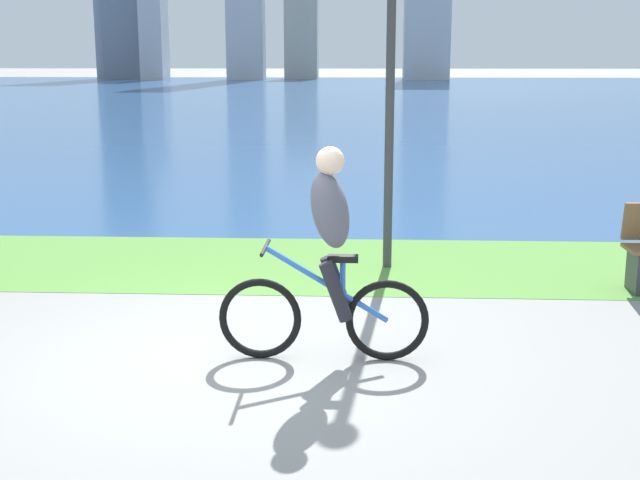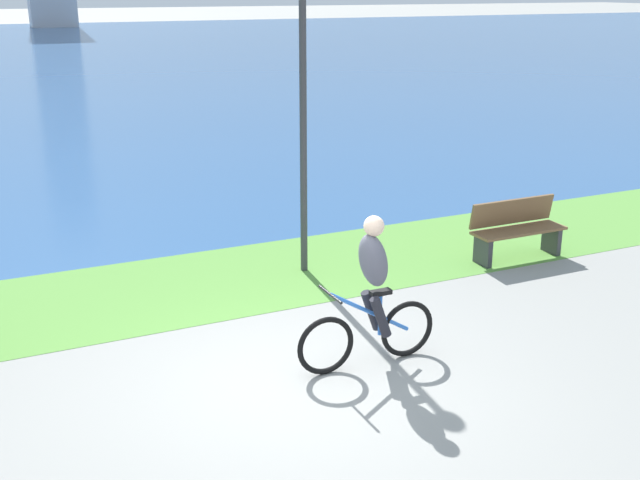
% 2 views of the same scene
% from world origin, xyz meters
% --- Properties ---
extents(ground_plane, '(300.00, 300.00, 0.00)m').
position_xyz_m(ground_plane, '(0.00, 0.00, 0.00)').
color(ground_plane, gray).
extents(grass_strip_bayside, '(120.00, 2.69, 0.01)m').
position_xyz_m(grass_strip_bayside, '(0.00, 3.24, 0.00)').
color(grass_strip_bayside, '#59933D').
rests_on(grass_strip_bayside, ground).
extents(cyclist_lead, '(1.66, 0.52, 1.70)m').
position_xyz_m(cyclist_lead, '(0.84, 0.12, 0.84)').
color(cyclist_lead, black).
rests_on(cyclist_lead, ground).
extents(bench_near_path, '(1.50, 0.47, 0.90)m').
position_xyz_m(bench_near_path, '(4.55, 2.28, 0.45)').
color(bench_near_path, brown).
rests_on(bench_near_path, ground).
extents(lamppost_tall, '(0.28, 0.28, 4.16)m').
position_xyz_m(lamppost_tall, '(1.40, 3.15, 2.70)').
color(lamppost_tall, '#38383D').
rests_on(lamppost_tall, ground).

